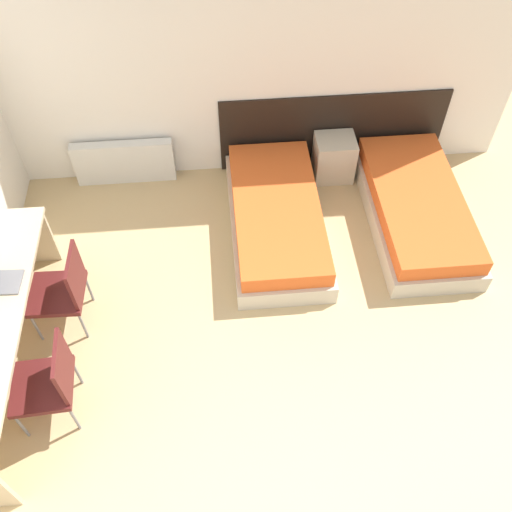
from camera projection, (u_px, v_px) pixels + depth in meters
wall_back at (239, 62)px, 5.59m from camera, size 5.86×0.05×2.70m
headboard_panel at (332, 131)px, 6.32m from camera, size 2.50×0.03×0.92m
bed_near_window at (277, 218)px, 5.85m from camera, size 0.94×1.95×0.40m
bed_near_door at (416, 209)px, 5.94m from camera, size 0.94×1.95×0.40m
nightstand at (334, 158)px, 6.34m from camera, size 0.43×0.37×0.51m
radiator at (124, 162)px, 6.29m from camera, size 1.09×0.12×0.52m
chair_near_laptop at (63, 288)px, 4.94m from camera, size 0.48×0.48×0.88m
chair_near_notebook at (49, 381)px, 4.39m from camera, size 0.49×0.49×0.88m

